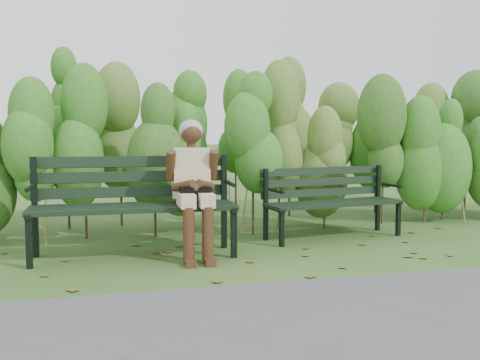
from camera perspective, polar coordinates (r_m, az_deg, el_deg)
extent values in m
plane|color=#2C511A|center=(5.61, 0.92, -7.98)|extent=(80.00, 80.00, 0.00)
cube|color=#474749|center=(3.62, 10.67, -15.49)|extent=(60.00, 2.50, 0.01)
cylinder|color=#47381E|center=(6.65, -20.37, -2.71)|extent=(0.03, 0.03, 0.80)
ellipsoid|color=#3C6D20|center=(6.59, -20.55, 2.81)|extent=(0.64, 0.64, 1.44)
cylinder|color=#47381E|center=(6.61, -15.09, -2.60)|extent=(0.03, 0.03, 0.80)
ellipsoid|color=#3C6D20|center=(6.56, -15.22, 2.95)|extent=(0.64, 0.64, 1.44)
cylinder|color=#47381E|center=(6.64, -9.80, -2.47)|extent=(0.03, 0.03, 0.80)
ellipsoid|color=#3C6D20|center=(6.58, -9.88, 3.06)|extent=(0.64, 0.64, 1.44)
cylinder|color=#47381E|center=(6.72, -4.59, -2.32)|extent=(0.03, 0.03, 0.80)
ellipsoid|color=#3C6D20|center=(6.66, -4.63, 3.15)|extent=(0.64, 0.64, 1.44)
cylinder|color=#47381E|center=(6.85, 0.46, -2.15)|extent=(0.03, 0.03, 0.80)
ellipsoid|color=#3C6D20|center=(6.80, 0.47, 3.20)|extent=(0.64, 0.64, 1.44)
cylinder|color=#47381E|center=(7.03, 5.28, -1.98)|extent=(0.03, 0.03, 0.80)
ellipsoid|color=#3C6D20|center=(6.98, 5.33, 3.24)|extent=(0.64, 0.64, 1.44)
cylinder|color=#47381E|center=(7.26, 9.83, -1.81)|extent=(0.03, 0.03, 0.80)
ellipsoid|color=#3C6D20|center=(7.21, 9.91, 3.24)|extent=(0.64, 0.64, 1.44)
cylinder|color=#47381E|center=(7.54, 14.06, -1.64)|extent=(0.03, 0.03, 0.80)
ellipsoid|color=#3C6D20|center=(7.49, 14.17, 3.23)|extent=(0.64, 0.64, 1.44)
cylinder|color=#47381E|center=(7.85, 17.99, -1.47)|extent=(0.03, 0.03, 0.80)
ellipsoid|color=#3C6D20|center=(7.80, 18.12, 3.21)|extent=(0.64, 0.64, 1.44)
cylinder|color=#47381E|center=(8.19, 21.59, -1.31)|extent=(0.03, 0.03, 0.80)
ellipsoid|color=#3C6D20|center=(8.15, 21.74, 3.17)|extent=(0.64, 0.64, 1.44)
cylinder|color=#47381E|center=(7.60, -18.01, -0.54)|extent=(0.04, 0.04, 1.10)
ellipsoid|color=#325A1C|center=(7.57, -18.20, 6.10)|extent=(0.70, 0.70, 1.98)
cylinder|color=#47381E|center=(7.60, -12.22, -0.40)|extent=(0.04, 0.04, 1.10)
ellipsoid|color=#325A1C|center=(7.56, -12.35, 6.25)|extent=(0.70, 0.70, 1.98)
cylinder|color=#47381E|center=(7.67, -6.48, -0.27)|extent=(0.04, 0.04, 1.10)
ellipsoid|color=#325A1C|center=(7.63, -6.55, 6.32)|extent=(0.70, 0.70, 1.98)
cylinder|color=#47381E|center=(7.81, -0.90, -0.13)|extent=(0.04, 0.04, 1.10)
ellipsoid|color=#325A1C|center=(7.78, -0.91, 6.33)|extent=(0.70, 0.70, 1.98)
cylinder|color=#47381E|center=(8.03, 4.43, 0.00)|extent=(0.04, 0.04, 1.10)
ellipsoid|color=#325A1C|center=(8.00, 4.47, 6.29)|extent=(0.70, 0.70, 1.98)
cylinder|color=#47381E|center=(8.31, 9.44, 0.12)|extent=(0.04, 0.04, 1.10)
ellipsoid|color=#325A1C|center=(8.28, 9.53, 6.20)|extent=(0.70, 0.70, 1.98)
cylinder|color=#47381E|center=(8.65, 14.08, 0.23)|extent=(0.04, 0.04, 1.10)
ellipsoid|color=#325A1C|center=(8.62, 14.22, 6.07)|extent=(0.70, 0.70, 1.98)
cylinder|color=#47381E|center=(9.05, 18.35, 0.34)|extent=(0.04, 0.04, 1.10)
ellipsoid|color=#325A1C|center=(9.02, 18.51, 5.91)|extent=(0.70, 0.70, 1.98)
cylinder|color=#47381E|center=(9.49, 22.25, 0.43)|extent=(0.04, 0.04, 1.10)
ellipsoid|color=#325A1C|center=(9.46, 22.43, 5.75)|extent=(0.70, 0.70, 1.98)
cube|color=brown|center=(4.99, -10.11, -9.70)|extent=(0.11, 0.11, 0.01)
cube|color=brown|center=(5.36, -22.16, -8.96)|extent=(0.10, 0.11, 0.01)
cube|color=brown|center=(5.70, 21.26, -8.08)|extent=(0.09, 0.11, 0.01)
cube|color=brown|center=(5.89, -16.73, -7.53)|extent=(0.08, 0.10, 0.01)
cube|color=brown|center=(5.87, -14.18, -7.50)|extent=(0.11, 0.09, 0.01)
cube|color=brown|center=(6.17, -11.51, -6.83)|extent=(0.10, 0.09, 0.01)
cube|color=brown|center=(4.99, 6.55, -9.65)|extent=(0.10, 0.11, 0.01)
cube|color=brown|center=(5.57, -3.42, -8.05)|extent=(0.10, 0.09, 0.01)
cube|color=brown|center=(4.77, 7.70, -10.36)|extent=(0.11, 0.11, 0.01)
cube|color=brown|center=(5.56, 20.52, -8.40)|extent=(0.11, 0.11, 0.01)
cube|color=brown|center=(6.86, 22.08, -5.88)|extent=(0.11, 0.10, 0.01)
cube|color=brown|center=(5.02, 3.45, -9.53)|extent=(0.11, 0.10, 0.01)
cube|color=brown|center=(5.07, -16.72, -9.58)|extent=(0.11, 0.10, 0.01)
cube|color=brown|center=(4.47, -1.83, -11.39)|extent=(0.10, 0.09, 0.01)
cube|color=brown|center=(5.37, -14.33, -8.71)|extent=(0.08, 0.10, 0.01)
cube|color=brown|center=(7.37, 16.86, -4.97)|extent=(0.10, 0.08, 0.01)
cube|color=brown|center=(5.37, 14.35, -8.71)|extent=(0.09, 0.11, 0.01)
cube|color=brown|center=(6.40, -19.54, -6.58)|extent=(0.07, 0.09, 0.01)
cube|color=brown|center=(6.67, 12.04, -5.93)|extent=(0.11, 0.11, 0.01)
cube|color=brown|center=(5.11, 18.50, -9.51)|extent=(0.09, 0.07, 0.01)
cube|color=brown|center=(6.32, 3.74, -6.44)|extent=(0.09, 0.10, 0.01)
cube|color=brown|center=(5.99, -6.22, -7.11)|extent=(0.08, 0.10, 0.01)
cube|color=brown|center=(4.92, -5.12, -9.84)|extent=(0.08, 0.10, 0.01)
cube|color=brown|center=(5.47, -9.12, -8.34)|extent=(0.08, 0.10, 0.01)
cube|color=brown|center=(6.51, 5.51, -6.10)|extent=(0.09, 0.07, 0.01)
cube|color=brown|center=(6.51, 8.68, -6.14)|extent=(0.10, 0.08, 0.01)
cube|color=brown|center=(5.30, 7.45, -8.76)|extent=(0.10, 0.11, 0.01)
cube|color=brown|center=(6.02, -0.71, -7.02)|extent=(0.09, 0.11, 0.01)
cube|color=brown|center=(6.65, 19.42, -6.15)|extent=(0.10, 0.11, 0.01)
cube|color=brown|center=(6.94, 9.24, -5.45)|extent=(0.09, 0.10, 0.01)
cube|color=black|center=(5.44, -10.61, -3.08)|extent=(2.01, 0.17, 0.04)
cube|color=black|center=(5.58, -10.68, -2.87)|extent=(2.01, 0.17, 0.04)
cube|color=black|center=(5.72, -10.74, -2.68)|extent=(2.01, 0.17, 0.04)
cube|color=black|center=(5.86, -10.80, -2.49)|extent=(2.01, 0.17, 0.04)
cube|color=black|center=(5.94, -10.87, -1.19)|extent=(2.01, 0.11, 0.12)
cube|color=black|center=(5.94, -10.90, 0.33)|extent=(2.01, 0.11, 0.12)
cube|color=black|center=(5.95, -10.93, 1.84)|extent=(2.01, 0.11, 0.12)
cube|color=black|center=(5.51, -20.65, -5.87)|extent=(0.06, 0.06, 0.50)
cube|color=black|center=(5.94, -20.13, -2.61)|extent=(0.06, 0.06, 1.01)
cube|color=black|center=(5.69, -20.43, -3.18)|extent=(0.07, 0.56, 0.04)
cylinder|color=black|center=(5.61, -20.58, -0.78)|extent=(0.05, 0.42, 0.04)
cube|color=black|center=(5.59, -0.64, -5.37)|extent=(0.06, 0.06, 0.50)
cube|color=black|center=(6.02, -1.64, -2.19)|extent=(0.06, 0.06, 1.01)
cube|color=black|center=(5.77, -1.12, -2.74)|extent=(0.07, 0.56, 0.04)
cylinder|color=black|center=(5.69, -1.01, -0.36)|extent=(0.05, 0.42, 0.04)
cube|color=black|center=(6.51, 10.38, -2.52)|extent=(1.65, 0.36, 0.04)
cube|color=black|center=(6.60, 9.83, -2.40)|extent=(1.65, 0.36, 0.04)
cube|color=black|center=(6.69, 9.28, -2.29)|extent=(1.65, 0.36, 0.04)
cube|color=black|center=(6.79, 8.76, -2.17)|extent=(1.65, 0.36, 0.04)
cube|color=black|center=(6.85, 8.39, -1.26)|extent=(1.64, 0.31, 0.10)
cube|color=black|center=(6.85, 8.34, -0.18)|extent=(1.64, 0.31, 0.10)
cube|color=black|center=(6.85, 8.30, 0.90)|extent=(1.64, 0.31, 0.10)
cube|color=black|center=(6.12, 4.27, -4.89)|extent=(0.05, 0.05, 0.41)
cube|color=black|center=(6.44, 2.63, -2.52)|extent=(0.05, 0.05, 0.82)
cube|color=black|center=(6.26, 3.49, -2.92)|extent=(0.12, 0.46, 0.04)
cylinder|color=black|center=(6.19, 3.69, -1.13)|extent=(0.09, 0.34, 0.03)
cube|color=black|center=(6.99, 15.78, -3.80)|extent=(0.05, 0.05, 0.41)
cube|color=black|center=(7.27, 13.85, -1.78)|extent=(0.05, 0.05, 0.82)
cube|color=black|center=(7.11, 14.88, -2.11)|extent=(0.12, 0.46, 0.04)
cylinder|color=black|center=(7.05, 15.15, -0.52)|extent=(0.09, 0.34, 0.03)
cube|color=beige|center=(5.47, -5.51, -2.00)|extent=(0.15, 0.43, 0.13)
cube|color=beige|center=(5.49, -3.62, -1.95)|extent=(0.15, 0.43, 0.13)
cylinder|color=#432815|center=(5.35, -5.23, -5.66)|extent=(0.11, 0.11, 0.54)
cylinder|color=#432815|center=(5.38, -3.29, -5.59)|extent=(0.11, 0.11, 0.54)
cube|color=#432815|center=(5.32, -5.08, -8.38)|extent=(0.10, 0.21, 0.06)
cube|color=#432815|center=(5.35, -3.12, -8.29)|extent=(0.10, 0.21, 0.06)
cube|color=beige|center=(5.73, -5.00, 0.69)|extent=(0.37, 0.27, 0.53)
cylinder|color=#432815|center=(5.69, -4.99, 3.44)|extent=(0.09, 0.09, 0.10)
sphere|color=#432815|center=(5.68, -4.98, 4.77)|extent=(0.21, 0.21, 0.21)
ellipsoid|color=gray|center=(5.70, -5.02, 5.03)|extent=(0.25, 0.23, 0.22)
cylinder|color=#432815|center=(5.61, -7.05, 1.46)|extent=(0.10, 0.21, 0.32)
cylinder|color=#432815|center=(5.68, -2.74, 1.54)|extent=(0.10, 0.21, 0.32)
cylinder|color=#432815|center=(5.51, -5.77, -0.56)|extent=(0.23, 0.27, 0.13)
cylinder|color=#432815|center=(5.54, -3.57, -0.51)|extent=(0.24, 0.27, 0.13)
sphere|color=#432815|center=(5.47, -4.57, -0.81)|extent=(0.11, 0.11, 0.11)
cube|color=black|center=(5.48, -4.58, -1.54)|extent=(0.31, 0.13, 0.16)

